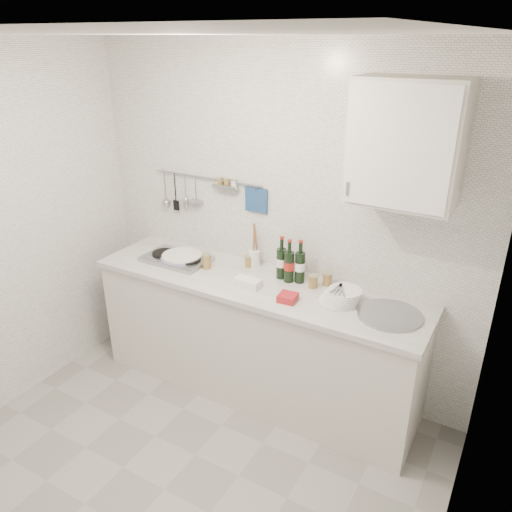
{
  "coord_description": "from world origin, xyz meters",
  "views": [
    {
      "loc": [
        1.56,
        -1.6,
        2.49
      ],
      "look_at": [
        0.12,
        0.9,
        1.22
      ],
      "focal_mm": 35.0,
      "sensor_mm": 36.0,
      "label": 1
    }
  ],
  "objects_px": {
    "plate_stack_sink": "(341,296)",
    "plate_stack_hob": "(180,258)",
    "wine_bottles": "(290,260)",
    "wall_cabinet": "(407,143)",
    "utensil_crock": "(254,256)"
  },
  "relations": [
    {
      "from": "plate_stack_hob",
      "to": "wine_bottles",
      "type": "bearing_deg",
      "value": 7.93
    },
    {
      "from": "plate_stack_hob",
      "to": "utensil_crock",
      "type": "height_order",
      "value": "utensil_crock"
    },
    {
      "from": "plate_stack_hob",
      "to": "wine_bottles",
      "type": "relative_size",
      "value": 1.06
    },
    {
      "from": "plate_stack_sink",
      "to": "wine_bottles",
      "type": "relative_size",
      "value": 0.87
    },
    {
      "from": "wall_cabinet",
      "to": "plate_stack_sink",
      "type": "xyz_separation_m",
      "value": [
        -0.27,
        -0.1,
        -0.99
      ]
    },
    {
      "from": "plate_stack_hob",
      "to": "wine_bottles",
      "type": "distance_m",
      "value": 0.89
    },
    {
      "from": "plate_stack_sink",
      "to": "plate_stack_hob",
      "type": "bearing_deg",
      "value": -179.81
    },
    {
      "from": "wine_bottles",
      "to": "utensil_crock",
      "type": "distance_m",
      "value": 0.35
    },
    {
      "from": "wall_cabinet",
      "to": "utensil_crock",
      "type": "height_order",
      "value": "wall_cabinet"
    },
    {
      "from": "plate_stack_hob",
      "to": "plate_stack_sink",
      "type": "distance_m",
      "value": 1.3
    },
    {
      "from": "plate_stack_hob",
      "to": "utensil_crock",
      "type": "relative_size",
      "value": 0.95
    },
    {
      "from": "wine_bottles",
      "to": "utensil_crock",
      "type": "xyz_separation_m",
      "value": [
        -0.33,
        0.08,
        -0.07
      ]
    },
    {
      "from": "plate_stack_sink",
      "to": "utensil_crock",
      "type": "distance_m",
      "value": 0.79
    },
    {
      "from": "wine_bottles",
      "to": "utensil_crock",
      "type": "bearing_deg",
      "value": 166.19
    },
    {
      "from": "utensil_crock",
      "to": "wall_cabinet",
      "type": "bearing_deg",
      "value": -5.23
    }
  ]
}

